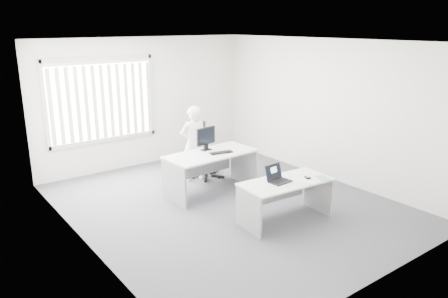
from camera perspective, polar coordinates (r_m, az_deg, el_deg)
ground at (r=7.76m, az=0.44°, el=-7.21°), size 6.00×6.00×0.00m
wall_back at (r=9.83m, az=-10.25°, el=6.06°), size 5.00×0.02×2.80m
wall_front at (r=5.35m, az=20.37°, el=-3.19°), size 5.00×0.02×2.80m
wall_left at (r=6.19m, az=-18.28°, el=-0.44°), size 0.02×6.00×2.80m
wall_right at (r=9.03m, az=13.24°, el=5.00°), size 0.02×6.00×2.80m
ceiling at (r=7.13m, az=0.49°, el=13.91°), size 5.00×6.00×0.02m
window at (r=9.37m, az=-15.67°, el=6.16°), size 2.32×0.06×1.76m
blinds at (r=9.32m, az=-15.52°, el=5.94°), size 2.20×0.10×1.50m
desk_near at (r=7.05m, az=8.05°, el=-5.59°), size 1.53×0.80×0.68m
desk_far at (r=8.10m, az=-1.73°, el=-1.99°), size 1.73×0.88×0.77m
office_chair at (r=9.01m, az=-2.60°, el=-1.50°), size 0.79×0.79×1.12m
person at (r=8.69m, az=-4.00°, el=0.67°), size 0.61×0.45×1.53m
laptop at (r=6.87m, az=7.37°, el=-3.29°), size 0.36×0.32×0.26m
paper_sheet at (r=7.09m, az=10.80°, el=-3.95°), size 0.31×0.22×0.00m
mouse at (r=7.14m, az=10.87°, el=-3.61°), size 0.09×0.12×0.04m
booklet at (r=7.20m, az=12.80°, el=-3.69°), size 0.23×0.27×0.01m
keyboard at (r=8.03m, az=-0.37°, el=-0.46°), size 0.45×0.22×0.02m
monitor at (r=8.18m, az=-2.37°, el=1.34°), size 0.45×0.19×0.44m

